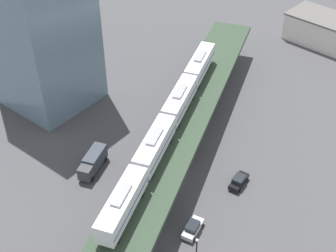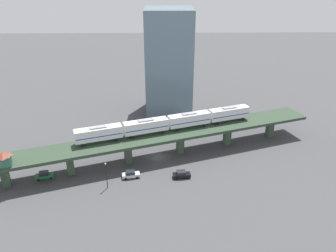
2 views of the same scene
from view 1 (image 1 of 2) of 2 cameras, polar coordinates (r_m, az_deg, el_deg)
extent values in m
plane|color=#424244|center=(79.76, 0.17, -6.37)|extent=(400.00, 400.00, 0.00)
cube|color=#2C3D2C|center=(75.28, 0.18, -2.87)|extent=(38.00, 89.70, 0.80)
cube|color=#384C38|center=(72.05, -2.03, -9.19)|extent=(2.29, 2.29, 6.13)
cube|color=#384C38|center=(82.22, 1.63, -1.82)|extent=(2.29, 2.29, 6.13)
cube|color=#384C38|center=(93.69, 4.42, 3.84)|extent=(2.29, 2.29, 6.13)
cube|color=#384C38|center=(106.05, 6.60, 8.22)|extent=(2.29, 2.29, 6.13)
cube|color=silver|center=(63.40, -5.62, -9.43)|extent=(6.57, 12.26, 3.10)
cube|color=navy|center=(63.62, -5.60, -9.61)|extent=(6.53, 12.04, 0.24)
cube|color=gray|center=(62.13, -5.72, -8.36)|extent=(2.70, 4.43, 0.36)
cylinder|color=black|center=(63.02, -8.07, -13.10)|extent=(0.48, 0.87, 0.84)
cylinder|color=black|center=(62.29, -6.04, -13.72)|extent=(0.48, 0.87, 0.84)
cylinder|color=black|center=(67.87, -5.03, -7.88)|extent=(0.48, 0.87, 0.84)
cylinder|color=black|center=(67.19, -3.14, -8.38)|extent=(0.48, 0.87, 0.84)
cube|color=silver|center=(71.63, -1.64, -2.34)|extent=(6.57, 12.26, 3.10)
cube|color=navy|center=(71.82, -1.63, -2.52)|extent=(6.53, 12.04, 0.24)
cube|color=gray|center=(70.50, -1.66, -1.28)|extent=(2.70, 4.43, 0.36)
cylinder|color=black|center=(70.54, -3.70, -5.55)|extent=(0.48, 0.87, 0.84)
cylinder|color=black|center=(69.89, -1.88, -6.00)|extent=(0.48, 0.87, 0.84)
cylinder|color=black|center=(76.31, -1.36, -1.39)|extent=(0.48, 0.87, 0.84)
cylinder|color=black|center=(75.70, 0.34, -1.76)|extent=(0.48, 0.87, 0.84)
cube|color=silver|center=(80.98, 1.45, 3.22)|extent=(6.57, 12.26, 3.10)
cube|color=navy|center=(81.16, 1.44, 3.04)|extent=(6.53, 12.04, 0.24)
cube|color=gray|center=(79.99, 1.47, 4.22)|extent=(2.70, 4.43, 0.36)
cylinder|color=black|center=(79.36, -0.32, 0.46)|extent=(0.48, 0.87, 0.84)
cylinder|color=black|center=(78.78, 1.31, 0.12)|extent=(0.48, 0.87, 0.84)
cylinder|color=black|center=(85.77, 1.53, 3.76)|extent=(0.48, 0.87, 0.84)
cylinder|color=black|center=(85.23, 3.05, 3.46)|extent=(0.48, 0.87, 0.84)
cube|color=silver|center=(91.12, 3.89, 7.57)|extent=(6.57, 12.26, 3.10)
cube|color=navy|center=(91.28, 3.88, 7.41)|extent=(6.53, 12.04, 0.24)
cube|color=gray|center=(90.24, 3.94, 8.51)|extent=(2.70, 4.43, 0.36)
cylinder|color=black|center=(89.10, 2.35, 5.22)|extent=(0.48, 0.87, 0.84)
cylinder|color=black|center=(88.58, 3.83, 4.94)|extent=(0.48, 0.87, 0.84)
cylinder|color=black|center=(95.96, 3.84, 7.84)|extent=(0.48, 0.87, 0.84)
cylinder|color=black|center=(95.47, 5.22, 7.58)|extent=(0.48, 0.87, 0.84)
cube|color=black|center=(79.04, 8.62, -6.72)|extent=(2.20, 4.55, 0.80)
cube|color=#1E2328|center=(78.40, 8.62, -6.38)|extent=(1.84, 2.34, 0.76)
cylinder|color=black|center=(78.61, 7.57, -7.33)|extent=(0.30, 0.68, 0.66)
cylinder|color=black|center=(78.18, 8.70, -7.79)|extent=(0.30, 0.68, 0.66)
cylinder|color=black|center=(80.49, 8.49, -6.07)|extent=(0.30, 0.68, 0.66)
cylinder|color=black|center=(80.07, 9.59, -6.52)|extent=(0.30, 0.68, 0.66)
cube|color=#B7BABF|center=(71.74, 3.05, -12.39)|extent=(2.55, 4.65, 0.80)
cube|color=#1E2328|center=(71.05, 3.01, -12.08)|extent=(2.00, 2.45, 0.76)
cylinder|color=black|center=(71.45, 1.89, -13.14)|extent=(0.35, 0.69, 0.66)
cylinder|color=black|center=(71.03, 3.17, -13.63)|extent=(0.35, 0.69, 0.66)
cylinder|color=black|center=(73.09, 2.91, -11.57)|extent=(0.35, 0.69, 0.66)
cylinder|color=black|center=(72.68, 4.15, -12.04)|extent=(0.35, 0.69, 0.66)
cube|color=#333338|center=(79.51, -9.99, -5.64)|extent=(2.74, 2.61, 2.30)
cube|color=#2D333D|center=(81.62, -8.88, -3.88)|extent=(3.88, 5.67, 2.70)
cylinder|color=black|center=(80.70, -10.53, -6.06)|extent=(0.66, 1.06, 1.00)
cylinder|color=black|center=(79.93, -9.27, -6.40)|extent=(0.66, 1.06, 1.00)
cylinder|color=black|center=(83.92, -8.97, -3.72)|extent=(0.66, 1.06, 1.00)
cylinder|color=black|center=(83.15, -7.69, -4.04)|extent=(0.66, 1.06, 1.00)
sphere|color=beige|center=(62.89, 3.56, -13.74)|extent=(0.44, 0.44, 0.44)
cube|color=slate|center=(91.73, -15.46, 12.52)|extent=(16.00, 16.00, 36.00)
camera|label=2|loc=(64.01, 78.46, -1.74)|focal=35.00mm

